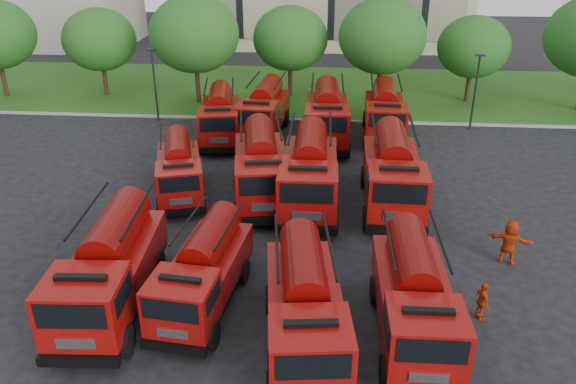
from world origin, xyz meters
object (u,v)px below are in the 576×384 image
fire_truck_2 (305,306)px  fire_truck_3 (414,296)px  fire_truck_6 (309,172)px  firefighter_3 (410,330)px  fire_truck_0 (110,267)px  fire_truck_8 (220,116)px  firefighter_0 (284,349)px  fire_truck_5 (261,166)px  firefighter_4 (148,284)px  fire_truck_1 (203,270)px  fire_truck_4 (179,169)px  fire_truck_9 (264,110)px  fire_truck_11 (385,112)px  fire_truck_7 (393,172)px  firefighter_2 (479,318)px  firefighter_5 (505,262)px  firefighter_1 (293,371)px

fire_truck_2 → fire_truck_3: (3.64, 0.88, -0.03)m
fire_truck_3 → fire_truck_6: (-3.98, 9.64, 0.22)m
firefighter_3 → fire_truck_0: bearing=-45.6°
fire_truck_8 → firefighter_0: size_ratio=3.87×
fire_truck_5 → firefighter_4: fire_truck_5 is taller
fire_truck_1 → fire_truck_8: fire_truck_8 is taller
fire_truck_4 → fire_truck_9: bearing=55.8°
fire_truck_6 → fire_truck_8: 10.86m
fire_truck_6 → fire_truck_11: (4.45, 10.36, -0.12)m
fire_truck_7 → firefighter_3: fire_truck_7 is taller
fire_truck_0 → fire_truck_1: (3.32, 0.39, -0.23)m
fire_truck_2 → firefighter_2: (6.23, 1.88, -1.60)m
fire_truck_11 → fire_truck_0: bearing=-118.0°
fire_truck_8 → firefighter_2: size_ratio=4.80×
fire_truck_2 → firefighter_5: size_ratio=3.69×
fire_truck_9 → firefighter_3: fire_truck_9 is taller
fire_truck_0 → firefighter_1: (6.83, -2.88, -1.69)m
fire_truck_5 → fire_truck_3: bearing=-67.2°
fire_truck_8 → firefighter_5: bearing=-51.8°
fire_truck_5 → fire_truck_9: 9.66m
fire_truck_3 → fire_truck_9: bearing=109.7°
fire_truck_2 → fire_truck_6: size_ratio=0.92×
fire_truck_1 → firefighter_5: bearing=24.1°
firefighter_5 → fire_truck_4: bearing=-0.3°
fire_truck_0 → firefighter_3: fire_truck_0 is taller
fire_truck_5 → fire_truck_7: fire_truck_7 is taller
fire_truck_7 → firefighter_4: size_ratio=4.87×
fire_truck_5 → fire_truck_7: bearing=-12.0°
fire_truck_7 → fire_truck_11: bearing=88.9°
fire_truck_1 → fire_truck_6: size_ratio=0.84×
fire_truck_1 → fire_truck_9: bearing=96.6°
firefighter_1 → firefighter_4: firefighter_1 is taller
fire_truck_3 → fire_truck_5: (-6.45, 10.24, 0.17)m
fire_truck_5 → fire_truck_2: bearing=-85.2°
fire_truck_8 → firefighter_1: size_ratio=4.10×
fire_truck_2 → fire_truck_9: size_ratio=0.97×
fire_truck_6 → firefighter_3: bearing=-68.0°
fire_truck_8 → firefighter_5: 20.14m
fire_truck_8 → fire_truck_9: bearing=16.6°
firefighter_2 → firefighter_5: bearing=-37.5°
fire_truck_1 → fire_truck_4: fire_truck_1 is taller
fire_truck_0 → fire_truck_4: bearing=86.4°
fire_truck_4 → firefighter_4: bearing=-100.4°
fire_truck_8 → firefighter_3: fire_truck_8 is taller
fire_truck_1 → firefighter_4: (-2.54, 1.00, -1.46)m
fire_truck_8 → firefighter_1: fire_truck_8 is taller
fire_truck_6 → firefighter_0: fire_truck_6 is taller
fire_truck_7 → firefighter_1: bearing=-107.7°
fire_truck_2 → fire_truck_5: 11.47m
fire_truck_9 → firefighter_4: bearing=-94.2°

